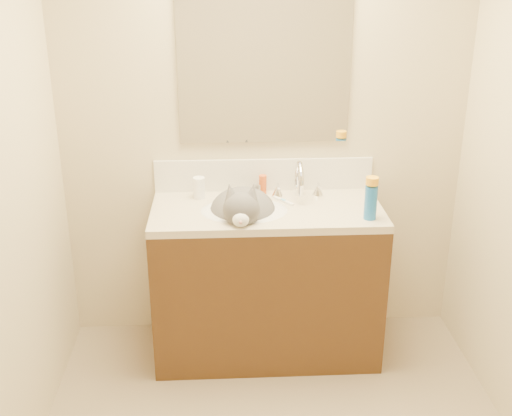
{
  "coord_description": "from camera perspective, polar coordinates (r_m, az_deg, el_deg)",
  "views": [
    {
      "loc": [
        -0.22,
        -2.1,
        2.11
      ],
      "look_at": [
        -0.06,
        0.92,
        0.88
      ],
      "focal_mm": 45.0,
      "sensor_mm": 36.0,
      "label": 1
    }
  ],
  "objects": [
    {
      "name": "spray_cap",
      "position": [
        3.17,
        10.29,
        2.38
      ],
      "size": [
        0.06,
        0.06,
        0.04
      ],
      "primitive_type": "cylinder",
      "rotation": [
        0.0,
        0.0,
        -0.01
      ],
      "color": "#FFAE1A",
      "rests_on": "spray_can"
    },
    {
      "name": "spray_can",
      "position": [
        3.21,
        10.16,
        0.48
      ],
      "size": [
        0.06,
        0.06,
        0.17
      ],
      "primitive_type": "cylinder",
      "rotation": [
        0.0,
        0.0,
        -0.01
      ],
      "color": "blue",
      "rests_on": "counter_slab"
    },
    {
      "name": "basin",
      "position": [
        3.32,
        -1.05,
        -1.33
      ],
      "size": [
        0.45,
        0.36,
        0.14
      ],
      "primitive_type": "ellipsoid",
      "color": "white",
      "rests_on": "vanity_cabinet"
    },
    {
      "name": "vanity_cabinet",
      "position": [
        3.52,
        0.94,
        -6.78
      ],
      "size": [
        1.2,
        0.55,
        0.82
      ],
      "primitive_type": "cube",
      "color": "#442A13",
      "rests_on": "ground"
    },
    {
      "name": "counter_slab",
      "position": [
        3.34,
        0.98,
        -0.29
      ],
      "size": [
        1.2,
        0.55,
        0.04
      ],
      "primitive_type": "cube",
      "color": "beige",
      "rests_on": "vanity_cabinet"
    },
    {
      "name": "faucet",
      "position": [
        3.44,
        3.83,
        2.27
      ],
      "size": [
        0.28,
        0.2,
        0.21
      ],
      "color": "silver",
      "rests_on": "counter_slab"
    },
    {
      "name": "pill_label",
      "position": [
        3.46,
        -5.07,
        1.58
      ],
      "size": [
        0.06,
        0.06,
        0.04
      ],
      "primitive_type": "cylinder",
      "rotation": [
        0.0,
        0.0,
        0.07
      ],
      "color": "orange",
      "rests_on": "pill_bottle"
    },
    {
      "name": "toothbrush",
      "position": [
        3.41,
        2.43,
        0.64
      ],
      "size": [
        0.11,
        0.14,
        0.01
      ],
      "primitive_type": "cube",
      "rotation": [
        0.0,
        0.0,
        0.63
      ],
      "color": "white",
      "rests_on": "counter_slab"
    },
    {
      "name": "amber_bottle",
      "position": [
        3.5,
        0.61,
        2.1
      ],
      "size": [
        0.04,
        0.04,
        0.1
      ],
      "primitive_type": "cylinder",
      "rotation": [
        0.0,
        0.0,
        -0.06
      ],
      "color": "#D55319",
      "rests_on": "counter_slab"
    },
    {
      "name": "silver_jar",
      "position": [
        3.52,
        0.17,
        1.73
      ],
      "size": [
        0.06,
        0.06,
        0.05
      ],
      "primitive_type": "cylinder",
      "rotation": [
        0.0,
        0.0,
        0.32
      ],
      "color": "#B7B7BC",
      "rests_on": "counter_slab"
    },
    {
      "name": "cat",
      "position": [
        3.3,
        -1.17,
        -0.38
      ],
      "size": [
        0.4,
        0.5,
        0.36
      ],
      "rotation": [
        0.0,
        0.0,
        -0.07
      ],
      "color": "#4F4D4F",
      "rests_on": "basin"
    },
    {
      "name": "backsplash",
      "position": [
        3.54,
        0.7,
        2.97
      ],
      "size": [
        1.2,
        0.02,
        0.18
      ],
      "primitive_type": "cube",
      "color": "silver",
      "rests_on": "counter_slab"
    },
    {
      "name": "toothbrush_head",
      "position": [
        3.41,
        2.43,
        0.67
      ],
      "size": [
        0.03,
        0.03,
        0.01
      ],
      "primitive_type": "cube",
      "rotation": [
        0.0,
        0.0,
        0.63
      ],
      "color": "#71C1F1",
      "rests_on": "counter_slab"
    },
    {
      "name": "mirror",
      "position": [
        3.4,
        0.75,
        12.42
      ],
      "size": [
        0.9,
        0.02,
        0.8
      ],
      "primitive_type": "cube",
      "color": "white",
      "rests_on": "room_shell"
    },
    {
      "name": "pill_bottle",
      "position": [
        3.45,
        -5.08,
        1.8
      ],
      "size": [
        0.07,
        0.07,
        0.12
      ],
      "primitive_type": "cylinder",
      "rotation": [
        0.0,
        0.0,
        0.07
      ],
      "color": "white",
      "rests_on": "counter_slab"
    },
    {
      "name": "room_shell",
      "position": [
        2.2,
        2.86,
        5.65
      ],
      "size": [
        2.24,
        2.54,
        2.52
      ],
      "color": "beige",
      "rests_on": "ground"
    }
  ]
}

